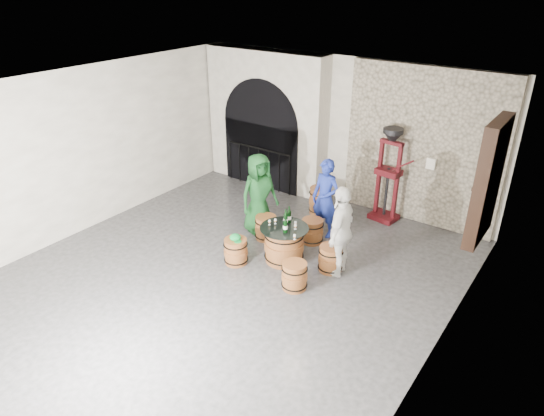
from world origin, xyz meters
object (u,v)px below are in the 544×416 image
Objects in this scene: barrel_stool_near_right at (294,276)px; wine_bottle_right at (289,216)px; person_green at (259,194)px; barrel_stool_left at (266,228)px; barrel_stool_far at (312,231)px; barrel_stool_right at (331,259)px; person_white at (341,231)px; wine_bottle_left at (286,219)px; person_blue at (325,198)px; barrel_stool_near_left at (236,251)px; side_barrel at (319,201)px; wine_bottle_center at (285,226)px; barrel_table at (284,244)px; corking_press at (389,168)px.

wine_bottle_right is at bearing 129.11° from barrel_stool_near_right.
barrel_stool_left is at bearing -101.65° from person_green.
barrel_stool_far is 1.28m from person_green.
barrel_stool_right is 0.60m from person_white.
wine_bottle_right reaches higher than barrel_stool_left.
barrel_stool_left is 1.00m from wine_bottle_left.
person_blue is at bearing -41.43° from person_green.
barrel_stool_near_right is at bearing -1.71° from barrel_stool_near_left.
person_blue is 4.87× the size of wine_bottle_left.
person_white is at bearing -50.84° from side_barrel.
person_blue is at bearing 125.08° from barrel_stool_right.
person_white reaches higher than barrel_stool_far.
barrel_stool_right is 1.00× the size of barrel_stool_near_left.
wine_bottle_left is 1.00× the size of wine_bottle_center.
barrel_stool_left and barrel_stool_right have the same top height.
barrel_stool_far is 0.29× the size of person_white.
person_white reaches higher than barrel_stool_left.
barrel_stool_right is 0.29× the size of person_white.
barrel_table is 0.53× the size of person_white.
barrel_stool_right is at bearing -54.30° from side_barrel.
person_green reaches higher than barrel_stool_near_right.
person_white is at bearing 22.72° from wine_bottle_center.
barrel_stool_right is (0.85, 0.20, -0.10)m from barrel_table.
barrel_stool_right is at bearing -9.10° from barrel_stool_left.
barrel_table is at bearing -101.65° from person_green.
barrel_stool_right is at bearing -50.31° from person_blue.
barrel_stool_near_right is 3.34m from corking_press.
barrel_stool_right is 0.29× the size of person_green.
person_white is at bearing 1.74° from wine_bottle_right.
person_white is at bearing 13.45° from barrel_stool_right.
corking_press is at bearing 175.98° from person_white.
barrel_stool_near_right is at bearing -50.89° from wine_bottle_right.
corking_press is at bearing 24.18° from side_barrel.
barrel_stool_far is 1.58m from barrel_stool_near_right.
person_green is 1.59m from side_barrel.
wine_bottle_right is (-0.15, 0.34, 0.00)m from wine_bottle_center.
barrel_stool_near_right is at bearing -69.78° from person_blue.
barrel_stool_far is 1.16m from wine_bottle_center.
barrel_stool_far is 0.88m from wine_bottle_right.
barrel_stool_near_left is 0.30× the size of person_blue.
side_barrel is (-1.31, 1.82, 0.06)m from barrel_stool_right.
barrel_stool_right is at bearing -83.14° from person_green.
barrel_stool_near_right is 1.48× the size of wine_bottle_center.
person_blue is (-0.53, 1.88, 0.55)m from barrel_stool_near_right.
person_blue is at bearing 67.60° from barrel_stool_near_left.
side_barrel is (0.59, 1.38, -0.52)m from person_green.
person_green is at bearing 148.35° from barrel_table.
wine_bottle_left is (-0.12, -1.19, 0.02)m from person_blue.
wine_bottle_center is at bearing -50.40° from barrel_table.
wine_bottle_right is (-0.04, 0.21, 0.47)m from barrel_table.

